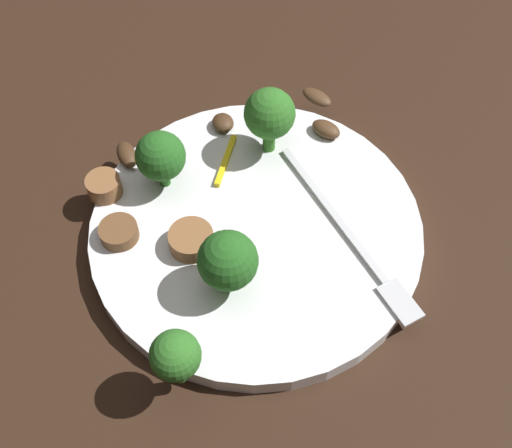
# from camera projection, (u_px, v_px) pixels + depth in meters

# --- Properties ---
(ground_plane) EXTENTS (1.40, 1.40, 0.00)m
(ground_plane) POSITION_uv_depth(u_px,v_px,m) (256.00, 236.00, 0.51)
(ground_plane) COLOR black
(plate) EXTENTS (0.26, 0.26, 0.02)m
(plate) POSITION_uv_depth(u_px,v_px,m) (256.00, 230.00, 0.50)
(plate) COLOR white
(plate) RESTS_ON ground_plane
(fork) EXTENTS (0.18, 0.03, 0.00)m
(fork) POSITION_uv_depth(u_px,v_px,m) (354.00, 242.00, 0.48)
(fork) COLOR silver
(fork) RESTS_ON plate
(broccoli_floret_0) EXTENTS (0.04, 0.04, 0.06)m
(broccoli_floret_0) POSITION_uv_depth(u_px,v_px,m) (270.00, 115.00, 0.51)
(broccoli_floret_0) COLOR #347525
(broccoli_floret_0) RESTS_ON plate
(broccoli_floret_1) EXTENTS (0.04, 0.04, 0.05)m
(broccoli_floret_1) POSITION_uv_depth(u_px,v_px,m) (161.00, 157.00, 0.49)
(broccoli_floret_1) COLOR #296420
(broccoli_floret_1) RESTS_ON plate
(broccoli_floret_2) EXTENTS (0.03, 0.03, 0.05)m
(broccoli_floret_2) POSITION_uv_depth(u_px,v_px,m) (175.00, 356.00, 0.40)
(broccoli_floret_2) COLOR #347525
(broccoli_floret_2) RESTS_ON plate
(broccoli_floret_3) EXTENTS (0.04, 0.04, 0.06)m
(broccoli_floret_3) POSITION_uv_depth(u_px,v_px,m) (228.00, 261.00, 0.44)
(broccoli_floret_3) COLOR #296420
(broccoli_floret_3) RESTS_ON plate
(sausage_slice_0) EXTENTS (0.05, 0.05, 0.01)m
(sausage_slice_0) POSITION_uv_depth(u_px,v_px,m) (190.00, 237.00, 0.48)
(sausage_slice_0) COLOR brown
(sausage_slice_0) RESTS_ON plate
(sausage_slice_1) EXTENTS (0.04, 0.04, 0.02)m
(sausage_slice_1) POSITION_uv_depth(u_px,v_px,m) (104.00, 186.00, 0.50)
(sausage_slice_1) COLOR brown
(sausage_slice_1) RESTS_ON plate
(sausage_slice_2) EXTENTS (0.04, 0.04, 0.01)m
(sausage_slice_2) POSITION_uv_depth(u_px,v_px,m) (119.00, 232.00, 0.48)
(sausage_slice_2) COLOR brown
(sausage_slice_2) RESTS_ON plate
(mushroom_0) EXTENTS (0.03, 0.02, 0.01)m
(mushroom_0) POSITION_uv_depth(u_px,v_px,m) (127.00, 155.00, 0.53)
(mushroom_0) COLOR #422B19
(mushroom_0) RESTS_ON plate
(mushroom_1) EXTENTS (0.02, 0.02, 0.01)m
(mushroom_1) POSITION_uv_depth(u_px,v_px,m) (223.00, 123.00, 0.55)
(mushroom_1) COLOR #422B19
(mushroom_1) RESTS_ON plate
(mushroom_2) EXTENTS (0.03, 0.03, 0.01)m
(mushroom_2) POSITION_uv_depth(u_px,v_px,m) (326.00, 129.00, 0.54)
(mushroom_2) COLOR #4C331E
(mushroom_2) RESTS_ON plate
(mushroom_3) EXTENTS (0.03, 0.03, 0.01)m
(mushroom_3) POSITION_uv_depth(u_px,v_px,m) (317.00, 97.00, 0.57)
(mushroom_3) COLOR #4C331E
(mushroom_3) RESTS_ON plate
(pepper_strip_2) EXTENTS (0.05, 0.04, 0.00)m
(pepper_strip_2) POSITION_uv_depth(u_px,v_px,m) (221.00, 162.00, 0.53)
(pepper_strip_2) COLOR yellow
(pepper_strip_2) RESTS_ON plate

